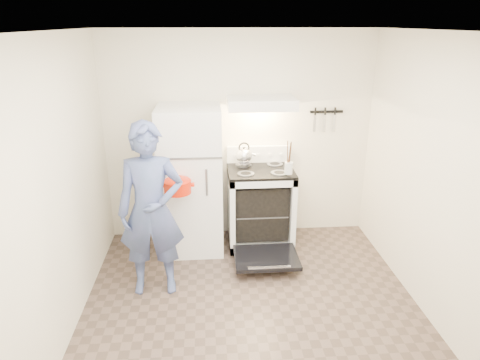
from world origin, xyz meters
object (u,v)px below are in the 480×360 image
tea_kettle (244,155)px  dutch_oven (178,187)px  refrigerator (191,180)px  person (151,211)px  stove_body (260,208)px

tea_kettle → dutch_oven: tea_kettle is taller
refrigerator → dutch_oven: (-0.12, -0.49, 0.11)m
person → dutch_oven: 0.46m
person → dutch_oven: size_ratio=4.93×
stove_body → dutch_oven: bearing=-151.3°
person → dutch_oven: bearing=56.6°
stove_body → tea_kettle: bearing=147.2°
refrigerator → stove_body: bearing=1.8°
tea_kettle → dutch_oven: 0.99m
refrigerator → stove_body: 0.90m
stove_body → person: 1.52m
tea_kettle → stove_body: bearing=-32.8°
tea_kettle → refrigerator: bearing=-166.9°
stove_body → dutch_oven: (-0.93, -0.51, 0.50)m
stove_body → person: (-1.16, -0.90, 0.41)m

